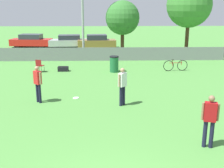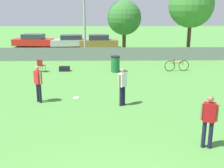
{
  "view_description": "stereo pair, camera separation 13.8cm",
  "coord_description": "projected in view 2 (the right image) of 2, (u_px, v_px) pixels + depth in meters",
  "views": [
    {
      "loc": [
        -0.16,
        -4.85,
        4.34
      ],
      "look_at": [
        0.21,
        7.0,
        1.05
      ],
      "focal_mm": 45.0,
      "sensor_mm": 36.0,
      "label": 1
    },
    {
      "loc": [
        -0.02,
        -4.85,
        4.34
      ],
      "look_at": [
        0.21,
        7.0,
        1.05
      ],
      "focal_mm": 45.0,
      "sensor_mm": 36.0,
      "label": 2
    }
  ],
  "objects": [
    {
      "name": "parked_car_red",
      "position": [
        33.0,
        41.0,
        30.74
      ],
      "size": [
        4.49,
        2.06,
        1.42
      ],
      "rotation": [
        0.0,
        0.0,
        -0.09
      ],
      "color": "black",
      "rests_on": "ground_plane"
    },
    {
      "name": "tree_far_right",
      "position": [
        191.0,
        5.0,
        23.94
      ],
      "size": [
        3.86,
        3.86,
        6.38
      ],
      "color": "#4C331E",
      "rests_on": "ground_plane"
    },
    {
      "name": "folding_chair_sideline",
      "position": [
        41.0,
        65.0,
        19.08
      ],
      "size": [
        0.53,
        0.54,
        0.88
      ],
      "rotation": [
        0.0,
        0.0,
        2.82
      ],
      "color": "#333338",
      "rests_on": "ground_plane"
    },
    {
      "name": "trash_bin",
      "position": [
        115.0,
        64.0,
        19.06
      ],
      "size": [
        0.62,
        0.62,
        1.1
      ],
      "color": "#1E6638",
      "rests_on": "ground_plane"
    },
    {
      "name": "player_defender_red",
      "position": [
        209.0,
        119.0,
        8.67
      ],
      "size": [
        0.51,
        0.31,
        1.73
      ],
      "rotation": [
        0.0,
        0.0,
        -0.28
      ],
      "color": "#191933",
      "rests_on": "ground_plane"
    },
    {
      "name": "fence_backline",
      "position": [
        107.0,
        54.0,
        23.03
      ],
      "size": [
        19.78,
        0.07,
        1.21
      ],
      "color": "gray",
      "rests_on": "ground_plane"
    },
    {
      "name": "tree_near_pole",
      "position": [
        124.0,
        18.0,
        24.78
      ],
      "size": [
        3.01,
        3.01,
        4.87
      ],
      "color": "#4C331E",
      "rests_on": "ground_plane"
    },
    {
      "name": "player_receiver_white",
      "position": [
        122.0,
        84.0,
        12.48
      ],
      "size": [
        0.41,
        0.42,
        1.73
      ],
      "rotation": [
        0.0,
        0.0,
        0.83
      ],
      "color": "#191933",
      "rests_on": "ground_plane"
    },
    {
      "name": "bicycle_sideline",
      "position": [
        177.0,
        66.0,
        19.39
      ],
      "size": [
        1.74,
        0.44,
        0.8
      ],
      "rotation": [
        0.0,
        0.0,
        0.1
      ],
      "color": "black",
      "rests_on": "ground_plane"
    },
    {
      "name": "frisbee_disc",
      "position": [
        76.0,
        98.0,
        13.75
      ],
      "size": [
        0.29,
        0.29,
        0.03
      ],
      "color": "white",
      "rests_on": "ground_plane"
    },
    {
      "name": "player_thrower_red",
      "position": [
        38.0,
        82.0,
        12.91
      ],
      "size": [
        0.41,
        0.42,
        1.73
      ],
      "rotation": [
        0.0,
        0.0,
        -0.8
      ],
      "color": "#191933",
      "rests_on": "ground_plane"
    },
    {
      "name": "gear_bag_sideline",
      "position": [
        64.0,
        69.0,
        19.44
      ],
      "size": [
        0.71,
        0.39,
        0.35
      ],
      "color": "black",
      "rests_on": "ground_plane"
    },
    {
      "name": "parked_car_silver",
      "position": [
        72.0,
        41.0,
        30.66
      ],
      "size": [
        4.56,
        2.12,
        1.35
      ],
      "rotation": [
        0.0,
        0.0,
        0.09
      ],
      "color": "black",
      "rests_on": "ground_plane"
    },
    {
      "name": "parked_car_tan",
      "position": [
        99.0,
        42.0,
        30.01
      ],
      "size": [
        4.13,
        1.92,
        1.43
      ],
      "rotation": [
        0.0,
        0.0,
        0.06
      ],
      "color": "black",
      "rests_on": "ground_plane"
    }
  ]
}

